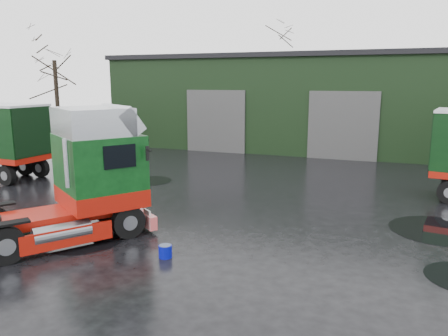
{
  "coord_description": "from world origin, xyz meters",
  "views": [
    {
      "loc": [
        4.6,
        -12.28,
        4.59
      ],
      "look_at": [
        -0.54,
        1.17,
        1.7
      ],
      "focal_mm": 35.0,
      "sensor_mm": 36.0,
      "label": 1
    }
  ],
  "objects_px": {
    "tree_back_a": "(277,79)",
    "warehouse": "(353,101)",
    "hero_tractor": "(39,177)",
    "tree_left": "(56,86)",
    "wash_bucket": "(165,251)"
  },
  "relations": [
    {
      "from": "wash_bucket",
      "to": "tree_back_a",
      "type": "relative_size",
      "value": 0.04
    },
    {
      "from": "wash_bucket",
      "to": "tree_back_a",
      "type": "bearing_deg",
      "value": 99.17
    },
    {
      "from": "tree_back_a",
      "to": "warehouse",
      "type": "bearing_deg",
      "value": -51.34
    },
    {
      "from": "tree_back_a",
      "to": "wash_bucket",
      "type": "bearing_deg",
      "value": -80.83
    },
    {
      "from": "wash_bucket",
      "to": "tree_left",
      "type": "height_order",
      "value": "tree_left"
    },
    {
      "from": "hero_tractor",
      "to": "tree_left",
      "type": "bearing_deg",
      "value": 163.97
    },
    {
      "from": "hero_tractor",
      "to": "wash_bucket",
      "type": "relative_size",
      "value": 17.68
    },
    {
      "from": "hero_tractor",
      "to": "tree_back_a",
      "type": "height_order",
      "value": "tree_back_a"
    },
    {
      "from": "warehouse",
      "to": "hero_tractor",
      "type": "relative_size",
      "value": 5.21
    },
    {
      "from": "hero_tractor",
      "to": "tree_left",
      "type": "xyz_separation_m",
      "value": [
        -12.5,
        15.0,
        2.32
      ]
    },
    {
      "from": "wash_bucket",
      "to": "tree_left",
      "type": "xyz_separation_m",
      "value": [
        -16.28,
        14.7,
        4.08
      ]
    },
    {
      "from": "hero_tractor",
      "to": "tree_back_a",
      "type": "xyz_separation_m",
      "value": [
        -1.5,
        33.0,
        2.82
      ]
    },
    {
      "from": "tree_back_a",
      "to": "tree_left",
      "type": "bearing_deg",
      "value": -121.43
    },
    {
      "from": "warehouse",
      "to": "tree_left",
      "type": "distance_m",
      "value": 20.64
    },
    {
      "from": "tree_left",
      "to": "wash_bucket",
      "type": "bearing_deg",
      "value": -42.08
    }
  ]
}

